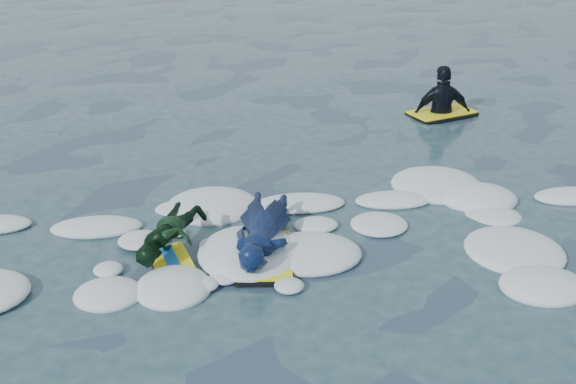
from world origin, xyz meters
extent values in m
plane|color=#1A2F3F|center=(0.00, 0.00, 0.00)|extent=(120.00, 120.00, 0.00)
cube|color=black|center=(-0.48, 0.36, 0.04)|extent=(0.70, 1.17, 0.06)
cube|color=yellow|center=(-0.48, 0.36, 0.08)|extent=(0.68, 1.14, 0.02)
imported|color=navy|center=(-0.48, 0.61, 0.25)|extent=(0.94, 1.78, 0.40)
cube|color=black|center=(-1.48, 0.38, 0.03)|extent=(0.61, 0.85, 0.04)
cube|color=yellow|center=(-1.48, 0.38, 0.06)|extent=(0.59, 0.83, 0.01)
cube|color=blue|center=(-1.48, 0.38, 0.06)|extent=(0.33, 0.74, 0.00)
imported|color=#0F3715|center=(-1.48, 0.58, 0.24)|extent=(1.00, 1.28, 0.44)
cube|color=black|center=(2.93, 5.18, 0.04)|extent=(1.32, 1.03, 0.06)
cube|color=yellow|center=(2.93, 5.18, 0.08)|extent=(1.29, 1.00, 0.02)
imported|color=black|center=(2.93, 5.18, 0.02)|extent=(1.03, 0.44, 1.74)
camera|label=1|loc=(-0.89, -6.51, 3.86)|focal=45.00mm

